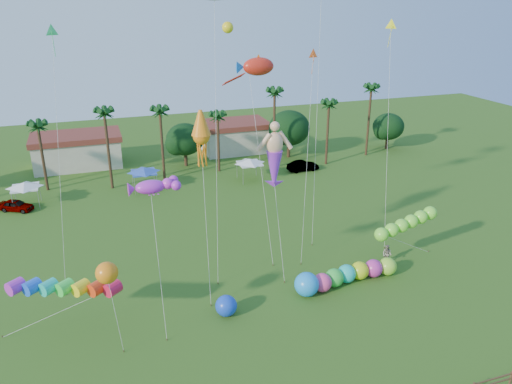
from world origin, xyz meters
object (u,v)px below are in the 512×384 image
object	(u,v)px
caterpillar_inflatable	(343,276)
car_b	(303,166)
spectator_b	(387,254)
blue_ball	(226,306)
car_a	(16,205)

from	to	relation	value
caterpillar_inflatable	car_b	bearing A→B (deg)	66.76
spectator_b	blue_ball	bearing A→B (deg)	-108.62
car_b	blue_ball	size ratio (longest dim) A/B	2.64
car_a	spectator_b	bearing A→B (deg)	-97.37
spectator_b	blue_ball	size ratio (longest dim) A/B	1.10
caterpillar_inflatable	spectator_b	bearing A→B (deg)	13.40
blue_ball	car_b	bearing A→B (deg)	56.48
spectator_b	caterpillar_inflatable	bearing A→B (deg)	-99.73
caterpillar_inflatable	blue_ball	xyz separation A→B (m)	(-10.78, -1.02, -0.02)
car_a	caterpillar_inflatable	bearing A→B (deg)	-104.68
caterpillar_inflatable	blue_ball	bearing A→B (deg)	179.54
car_b	spectator_b	size ratio (longest dim) A/B	2.39
car_a	blue_ball	bearing A→B (deg)	-118.95
car_a	car_b	size ratio (longest dim) A/B	0.88
car_a	spectator_b	distance (m)	42.22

